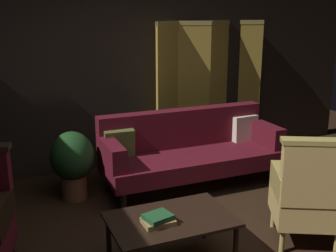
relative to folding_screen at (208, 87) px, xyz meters
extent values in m
cube|color=black|center=(-1.25, 0.11, 0.41)|extent=(7.20, 0.10, 2.80)
cube|color=#B29338|center=(-0.64, -0.07, -0.04)|extent=(0.41, 0.27, 1.90)
cube|color=tan|center=(-0.64, -0.07, 0.88)|extent=(0.41, 0.27, 0.06)
cube|color=#B29338|center=(-0.22, 0.00, -0.04)|extent=(0.45, 0.14, 1.90)
cube|color=tan|center=(-0.22, 0.00, 0.88)|extent=(0.45, 0.15, 0.06)
cube|color=#B29338|center=(0.21, 0.02, -0.04)|extent=(0.44, 0.20, 1.90)
cube|color=tan|center=(0.21, 0.02, 0.88)|extent=(0.44, 0.21, 0.06)
cube|color=#B29338|center=(0.65, 0.05, -0.04)|extent=(0.45, 0.15, 1.90)
cube|color=tan|center=(0.65, 0.05, 0.88)|extent=(0.45, 0.16, 0.06)
cylinder|color=black|center=(-1.65, -1.29, -0.88)|extent=(0.07, 0.07, 0.22)
cylinder|color=black|center=(0.25, -1.29, -0.88)|extent=(0.07, 0.07, 0.22)
cylinder|color=black|center=(-1.65, -0.69, -0.88)|extent=(0.07, 0.07, 0.22)
cylinder|color=black|center=(0.25, -0.69, -0.88)|extent=(0.07, 0.07, 0.22)
cube|color=#4C0F19|center=(-0.70, -0.99, -0.67)|extent=(2.10, 0.76, 0.20)
cube|color=#4C0F19|center=(-0.70, -0.68, -0.34)|extent=(2.10, 0.18, 0.46)
cube|color=#4C0F19|center=(-1.68, -0.99, -0.44)|extent=(0.16, 0.68, 0.26)
cube|color=#4C0F19|center=(0.28, -0.99, -0.44)|extent=(0.16, 0.68, 0.26)
cube|color=#4C5123|center=(-1.53, -0.79, -0.42)|extent=(0.35, 0.16, 0.35)
cube|color=beige|center=(0.13, -0.79, -0.42)|extent=(0.35, 0.15, 0.34)
cylinder|color=black|center=(-1.11, -2.61, -0.79)|extent=(0.04, 0.04, 0.39)
cylinder|color=black|center=(-2.01, -2.07, -0.79)|extent=(0.04, 0.04, 0.39)
cylinder|color=black|center=(-1.11, -2.07, -0.79)|extent=(0.04, 0.04, 0.39)
cube|color=black|center=(-1.56, -2.34, -0.58)|extent=(1.00, 0.64, 0.03)
cylinder|color=tan|center=(0.00, -2.37, -0.88)|extent=(0.04, 0.04, 0.22)
cylinder|color=tan|center=(-0.41, -2.16, -0.88)|extent=(0.04, 0.04, 0.22)
cylinder|color=tan|center=(-0.62, -2.57, -0.88)|extent=(0.04, 0.04, 0.22)
cube|color=tan|center=(-0.31, -2.47, -0.65)|extent=(0.75, 0.75, 0.24)
cube|color=tan|center=(-0.41, -2.67, -0.26)|extent=(0.55, 0.36, 0.54)
cube|color=tan|center=(-0.41, -2.67, 0.03)|extent=(0.59, 0.39, 0.04)
cube|color=tan|center=(-0.09, -2.58, -0.42)|extent=(0.31, 0.49, 0.22)
cube|color=tan|center=(-0.52, -2.36, -0.42)|extent=(0.31, 0.49, 0.22)
cylinder|color=black|center=(-2.77, -1.84, -0.88)|extent=(0.04, 0.04, 0.22)
cube|color=black|center=(-2.82, -2.06, -0.42)|extent=(0.21, 0.51, 0.22)
cylinder|color=brown|center=(-2.06, -0.76, -0.85)|extent=(0.28, 0.28, 0.28)
ellipsoid|color=#193D19|center=(-2.06, -0.76, -0.49)|extent=(0.48, 0.48, 0.55)
cube|color=#9E7A47|center=(-1.69, -2.40, -0.54)|extent=(0.24, 0.19, 0.04)
cube|color=#1E4C28|center=(-1.69, -2.40, -0.50)|extent=(0.24, 0.22, 0.04)
camera|label=1|loc=(-2.77, -5.15, 1.05)|focal=44.87mm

